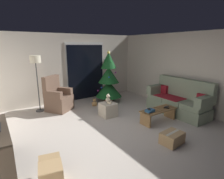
% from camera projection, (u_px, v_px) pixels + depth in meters
% --- Properties ---
extents(ground_plane, '(7.00, 7.00, 0.00)m').
position_uv_depth(ground_plane, '(114.00, 129.00, 4.60)').
color(ground_plane, '#BCB2A8').
extents(wall_back, '(5.72, 0.12, 2.50)m').
position_uv_depth(wall_back, '(68.00, 68.00, 6.77)').
color(wall_back, beige).
rests_on(wall_back, ground).
extents(wall_right, '(0.12, 6.00, 2.50)m').
position_uv_depth(wall_right, '(187.00, 72.00, 5.86)').
color(wall_right, beige).
rests_on(wall_right, ground).
extents(patio_door_frame, '(1.60, 0.02, 2.20)m').
position_uv_depth(patio_door_frame, '(86.00, 71.00, 7.12)').
color(patio_door_frame, silver).
rests_on(patio_door_frame, ground).
extents(patio_door_glass, '(1.50, 0.02, 2.10)m').
position_uv_depth(patio_door_glass, '(86.00, 72.00, 7.12)').
color(patio_door_glass, black).
rests_on(patio_door_glass, ground).
extents(couch, '(0.79, 1.95, 1.08)m').
position_uv_depth(couch, '(179.00, 101.00, 5.63)').
color(couch, gray).
rests_on(couch, ground).
extents(coffee_table, '(1.10, 0.40, 0.37)m').
position_uv_depth(coffee_table, '(158.00, 113.00, 5.02)').
color(coffee_table, '#9E7547').
rests_on(coffee_table, ground).
extents(remote_graphite, '(0.16, 0.05, 0.02)m').
position_uv_depth(remote_graphite, '(167.00, 107.00, 5.17)').
color(remote_graphite, '#333338').
rests_on(remote_graphite, coffee_table).
extents(remote_black, '(0.13, 0.15, 0.02)m').
position_uv_depth(remote_black, '(167.00, 108.00, 5.06)').
color(remote_black, black).
rests_on(remote_black, coffee_table).
extents(book_stack, '(0.26, 0.22, 0.07)m').
position_uv_depth(book_stack, '(150.00, 111.00, 4.78)').
color(book_stack, '#285684').
rests_on(book_stack, coffee_table).
extents(cell_phone, '(0.13, 0.16, 0.01)m').
position_uv_depth(cell_phone, '(149.00, 109.00, 4.78)').
color(cell_phone, black).
rests_on(cell_phone, book_stack).
extents(christmas_tree, '(0.96, 0.96, 1.92)m').
position_uv_depth(christmas_tree, '(109.00, 80.00, 6.65)').
color(christmas_tree, '#4C1E19').
rests_on(christmas_tree, ground).
extents(armchair, '(0.96, 0.96, 1.13)m').
position_uv_depth(armchair, '(58.00, 98.00, 5.89)').
color(armchair, brown).
rests_on(armchair, ground).
extents(floor_lamp, '(0.32, 0.32, 1.78)m').
position_uv_depth(floor_lamp, '(36.00, 65.00, 5.55)').
color(floor_lamp, '#2D2D30').
rests_on(floor_lamp, ground).
extents(ottoman, '(0.44, 0.44, 0.40)m').
position_uv_depth(ottoman, '(108.00, 110.00, 5.44)').
color(ottoman, beige).
rests_on(ottoman, ground).
extents(teddy_bear_cream, '(0.21, 0.22, 0.29)m').
position_uv_depth(teddy_bear_cream, '(108.00, 99.00, 5.36)').
color(teddy_bear_cream, beige).
rests_on(teddy_bear_cream, ottoman).
extents(teddy_bear_honey_by_tree, '(0.21, 0.22, 0.29)m').
position_uv_depth(teddy_bear_honey_by_tree, '(94.00, 103.00, 6.33)').
color(teddy_bear_honey_by_tree, tan).
rests_on(teddy_bear_honey_by_tree, ground).
extents(cardboard_box_taped_mid_floor, '(0.51, 0.40, 0.26)m').
position_uv_depth(cardboard_box_taped_mid_floor, '(172.00, 138.00, 3.93)').
color(cardboard_box_taped_mid_floor, tan).
rests_on(cardboard_box_taped_mid_floor, ground).
extents(cardboard_box_open_near_shelf, '(0.43, 0.57, 0.37)m').
position_uv_depth(cardboard_box_open_near_shelf, '(51.00, 174.00, 2.76)').
color(cardboard_box_open_near_shelf, tan).
rests_on(cardboard_box_open_near_shelf, ground).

